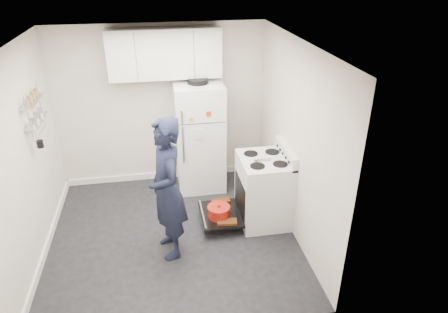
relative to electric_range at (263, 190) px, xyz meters
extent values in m
cube|color=black|center=(-1.26, -0.15, -0.47)|extent=(3.20, 3.20, 0.01)
cube|color=white|center=(-1.26, -0.15, 2.03)|extent=(3.20, 3.20, 0.01)
cube|color=silver|center=(-1.26, 1.45, 0.78)|extent=(3.20, 0.01, 2.50)
cube|color=silver|center=(-1.26, -1.75, 0.78)|extent=(3.20, 0.01, 2.50)
cube|color=silver|center=(-2.86, -0.15, 0.78)|extent=(0.01, 3.20, 2.50)
cube|color=silver|center=(0.34, -0.15, 0.78)|extent=(0.01, 3.20, 2.50)
cube|color=white|center=(-2.85, -0.15, -0.42)|extent=(0.03, 3.20, 0.10)
cube|color=white|center=(-1.26, 1.44, -0.42)|extent=(3.20, 0.03, 0.10)
cube|color=silver|center=(0.01, 0.00, -0.01)|extent=(0.65, 0.76, 0.92)
cube|color=black|center=(-0.06, 0.00, -0.07)|extent=(0.53, 0.60, 0.52)
cube|color=orange|center=(0.21, 0.00, -0.07)|extent=(0.02, 0.56, 0.46)
cylinder|color=black|center=(-0.01, 0.00, -0.25)|extent=(0.34, 0.34, 0.02)
cube|color=silver|center=(0.30, 0.00, 0.54)|extent=(0.08, 0.76, 0.18)
cube|color=silver|center=(0.01, 0.00, 0.47)|extent=(0.65, 0.76, 0.03)
cube|color=#B2B2B7|center=(-0.04, -0.05, 0.50)|extent=(0.22, 0.03, 0.01)
cube|color=black|center=(-0.59, 0.00, -0.32)|extent=(0.55, 0.70, 0.03)
cylinder|color=#B2B2B7|center=(-0.83, 0.00, -0.29)|extent=(0.02, 0.66, 0.02)
cylinder|color=#B11C10|center=(-0.62, -0.07, -0.24)|extent=(0.30, 0.30, 0.14)
cylinder|color=#B11C10|center=(-0.62, -0.07, -0.16)|extent=(0.31, 0.31, 0.02)
sphere|color=#B11C10|center=(-0.62, -0.07, -0.13)|extent=(0.04, 0.04, 0.04)
cube|color=#953D10|center=(-0.54, -0.24, -0.29)|extent=(0.28, 0.16, 0.04)
cube|color=#953D10|center=(-0.54, 0.27, -0.29)|extent=(0.28, 0.17, 0.04)
cube|color=white|center=(-0.72, 1.10, 0.38)|extent=(0.72, 0.70, 1.69)
cube|color=#4C4C4C|center=(-0.72, 0.75, 0.74)|extent=(0.68, 0.01, 0.01)
cube|color=#B2B2B7|center=(-1.00, 0.73, 0.86)|extent=(0.03, 0.03, 0.20)
cube|color=#B2B2B7|center=(-1.00, 0.73, 0.44)|extent=(0.03, 0.03, 0.55)
cylinder|color=black|center=(-0.72, 1.10, 1.26)|extent=(0.30, 0.30, 0.07)
cube|color=gold|center=(-0.87, 0.74, 0.81)|extent=(0.06, 0.01, 0.06)
cube|color=silver|center=(-0.77, 0.74, 0.58)|extent=(0.12, 0.01, 0.16)
cube|color=red|center=(-0.62, 0.74, 0.88)|extent=(0.07, 0.01, 0.07)
cube|color=silver|center=(-1.16, 1.28, 1.63)|extent=(1.60, 0.33, 0.70)
cube|color=#B2B2B7|center=(-2.78, 0.35, 1.33)|extent=(0.14, 0.60, 0.02)
cube|color=#B2B2B7|center=(-2.78, 0.35, 1.08)|extent=(0.14, 0.60, 0.02)
cylinder|color=black|center=(-2.75, 0.17, 0.85)|extent=(0.08, 0.08, 0.09)
imported|color=black|center=(-1.30, -0.45, 0.43)|extent=(0.55, 0.73, 1.79)
camera|label=1|loc=(-1.35, -4.49, 2.88)|focal=32.00mm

